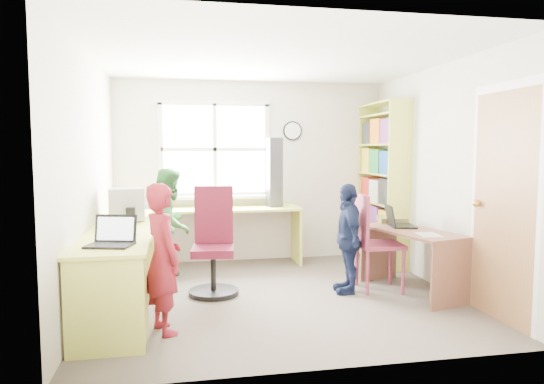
# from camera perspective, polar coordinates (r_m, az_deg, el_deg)

# --- Properties ---
(room) EXTENTS (3.64, 3.44, 2.44)m
(room) POSITION_cam_1_polar(r_m,az_deg,el_deg) (4.96, 0.45, 1.77)
(room) COLOR #4E453D
(room) RESTS_ON ground
(l_desk) EXTENTS (2.38, 2.95, 0.75)m
(l_desk) POSITION_cam_1_polar(r_m,az_deg,el_deg) (4.62, -15.04, -8.21)
(l_desk) COLOR #E6EF5F
(l_desk) RESTS_ON ground
(right_desk) EXTENTS (0.79, 1.24, 0.66)m
(right_desk) POSITION_cam_1_polar(r_m,az_deg,el_deg) (5.29, 16.13, -6.27)
(right_desk) COLOR brown
(right_desk) RESTS_ON ground
(bookshelf) EXTENTS (0.30, 1.02, 2.10)m
(bookshelf) POSITION_cam_1_polar(r_m,az_deg,el_deg) (6.51, 12.86, 0.53)
(bookshelf) COLOR #E6EF5F
(bookshelf) RESTS_ON ground
(swivel_chair) EXTENTS (0.57, 0.57, 1.11)m
(swivel_chair) POSITION_cam_1_polar(r_m,az_deg,el_deg) (5.12, -6.89, -6.52)
(swivel_chair) COLOR black
(swivel_chair) RESTS_ON ground
(wooden_chair) EXTENTS (0.48, 0.48, 1.03)m
(wooden_chair) POSITION_cam_1_polar(r_m,az_deg,el_deg) (5.27, 11.77, -5.38)
(wooden_chair) COLOR #8E2F46
(wooden_chair) RESTS_ON ground
(crt_monitor) EXTENTS (0.39, 0.36, 0.35)m
(crt_monitor) POSITION_cam_1_polar(r_m,az_deg,el_deg) (5.29, -16.78, -1.41)
(crt_monitor) COLOR #99999D
(crt_monitor) RESTS_ON l_desk
(laptop_left) EXTENTS (0.40, 0.36, 0.23)m
(laptop_left) POSITION_cam_1_polar(r_m,az_deg,el_deg) (4.02, -18.29, -5.20)
(laptop_left) COLOR black
(laptop_left) RESTS_ON l_desk
(laptop_right) EXTENTS (0.35, 0.39, 0.24)m
(laptop_right) POSITION_cam_1_polar(r_m,az_deg,el_deg) (5.45, 14.51, -3.38)
(laptop_right) COLOR black
(laptop_right) RESTS_ON right_desk
(speaker_a) EXTENTS (0.09, 0.09, 0.17)m
(speaker_a) POSITION_cam_1_polar(r_m,az_deg,el_deg) (5.03, -16.27, -2.74)
(speaker_a) COLOR black
(speaker_a) RESTS_ON l_desk
(speaker_b) EXTENTS (0.11, 0.11, 0.19)m
(speaker_b) POSITION_cam_1_polar(r_m,az_deg,el_deg) (5.62, -16.46, -1.84)
(speaker_b) COLOR black
(speaker_b) RESTS_ON l_desk
(cd_tower) EXTENTS (0.21, 0.19, 0.90)m
(cd_tower) POSITION_cam_1_polar(r_m,az_deg,el_deg) (6.33, 0.28, 2.33)
(cd_tower) COLOR black
(cd_tower) RESTS_ON l_desk
(game_box) EXTENTS (0.37, 0.37, 0.06)m
(game_box) POSITION_cam_1_polar(r_m,az_deg,el_deg) (5.77, 13.95, -3.15)
(game_box) COLOR red
(game_box) RESTS_ON right_desk
(paper_a) EXTENTS (0.25, 0.32, 0.00)m
(paper_a) POSITION_cam_1_polar(r_m,az_deg,el_deg) (4.56, -16.63, -4.63)
(paper_a) COLOR beige
(paper_a) RESTS_ON l_desk
(paper_b) EXTENTS (0.23, 0.31, 0.00)m
(paper_b) POSITION_cam_1_polar(r_m,az_deg,el_deg) (5.02, 17.97, -4.80)
(paper_b) COLOR beige
(paper_b) RESTS_ON right_desk
(potted_plant) EXTENTS (0.17, 0.15, 0.28)m
(potted_plant) POSITION_cam_1_polar(r_m,az_deg,el_deg) (6.29, -6.94, -0.56)
(potted_plant) COLOR #317B36
(potted_plant) RESTS_ON l_desk
(person_red) EXTENTS (0.45, 0.53, 1.23)m
(person_red) POSITION_cam_1_polar(r_m,az_deg,el_deg) (4.08, -12.72, -7.61)
(person_red) COLOR maroon
(person_red) RESTS_ON ground
(person_green) EXTENTS (0.65, 0.74, 1.29)m
(person_green) POSITION_cam_1_polar(r_m,az_deg,el_deg) (5.70, -11.83, -3.72)
(person_green) COLOR #296628
(person_green) RESTS_ON ground
(person_navy) EXTENTS (0.36, 0.70, 1.15)m
(person_navy) POSITION_cam_1_polar(r_m,az_deg,el_deg) (5.15, 8.90, -5.39)
(person_navy) COLOR #121B3A
(person_navy) RESTS_ON ground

